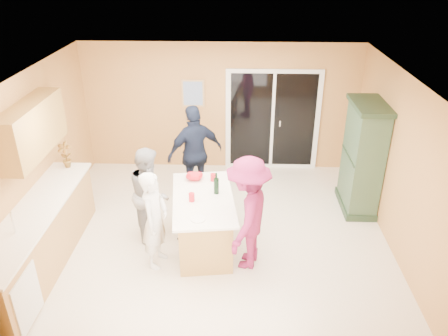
{
  "coord_description": "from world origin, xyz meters",
  "views": [
    {
      "loc": [
        0.36,
        -5.88,
        4.17
      ],
      "look_at": [
        0.15,
        0.1,
        1.15
      ],
      "focal_mm": 35.0,
      "sensor_mm": 36.0,
      "label": 1
    }
  ],
  "objects_px": {
    "green_hutch": "(362,159)",
    "woman_navy": "(195,153)",
    "woman_grey": "(150,193)",
    "woman_magenta": "(248,214)",
    "kitchen_island": "(204,223)",
    "woman_white": "(155,220)"
  },
  "relations": [
    {
      "from": "green_hutch",
      "to": "woman_navy",
      "type": "height_order",
      "value": "green_hutch"
    },
    {
      "from": "woman_grey",
      "to": "woman_magenta",
      "type": "height_order",
      "value": "woman_magenta"
    },
    {
      "from": "kitchen_island",
      "to": "woman_magenta",
      "type": "xyz_separation_m",
      "value": [
        0.66,
        -0.4,
        0.45
      ]
    },
    {
      "from": "kitchen_island",
      "to": "woman_magenta",
      "type": "relative_size",
      "value": 1.02
    },
    {
      "from": "kitchen_island",
      "to": "woman_grey",
      "type": "bearing_deg",
      "value": 154.13
    },
    {
      "from": "green_hutch",
      "to": "woman_white",
      "type": "xyz_separation_m",
      "value": [
        -3.29,
        -1.68,
        -0.2
      ]
    },
    {
      "from": "green_hutch",
      "to": "woman_white",
      "type": "distance_m",
      "value": 3.7
    },
    {
      "from": "green_hutch",
      "to": "woman_white",
      "type": "height_order",
      "value": "green_hutch"
    },
    {
      "from": "kitchen_island",
      "to": "woman_grey",
      "type": "height_order",
      "value": "woman_grey"
    },
    {
      "from": "green_hutch",
      "to": "woman_white",
      "type": "bearing_deg",
      "value": -152.91
    },
    {
      "from": "green_hutch",
      "to": "woman_navy",
      "type": "distance_m",
      "value": 2.91
    },
    {
      "from": "woman_navy",
      "to": "kitchen_island",
      "type": "bearing_deg",
      "value": 70.24
    },
    {
      "from": "kitchen_island",
      "to": "woman_white",
      "type": "distance_m",
      "value": 0.86
    },
    {
      "from": "green_hutch",
      "to": "woman_grey",
      "type": "bearing_deg",
      "value": -164.74
    },
    {
      "from": "woman_white",
      "to": "woman_grey",
      "type": "height_order",
      "value": "woman_grey"
    },
    {
      "from": "woman_magenta",
      "to": "kitchen_island",
      "type": "bearing_deg",
      "value": -105.4
    },
    {
      "from": "kitchen_island",
      "to": "green_hutch",
      "type": "xyz_separation_m",
      "value": [
        2.64,
        1.24,
        0.54
      ]
    },
    {
      "from": "woman_magenta",
      "to": "woman_grey",
      "type": "bearing_deg",
      "value": -98.42
    },
    {
      "from": "woman_magenta",
      "to": "woman_white",
      "type": "bearing_deg",
      "value": -72.39
    },
    {
      "from": "green_hutch",
      "to": "woman_magenta",
      "type": "distance_m",
      "value": 2.57
    },
    {
      "from": "woman_navy",
      "to": "woman_magenta",
      "type": "height_order",
      "value": "woman_navy"
    },
    {
      "from": "kitchen_island",
      "to": "green_hutch",
      "type": "distance_m",
      "value": 2.97
    }
  ]
}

